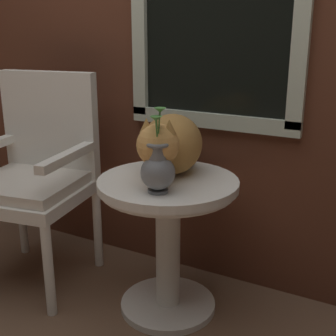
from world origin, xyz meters
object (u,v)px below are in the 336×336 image
at_px(wicker_chair, 37,169).
at_px(pewter_vase_with_ivy, 158,168).
at_px(wicker_side_table, 168,220).
at_px(cat, 170,144).

relative_size(wicker_chair, pewter_vase_with_ivy, 3.08).
xyz_separation_m(wicker_side_table, wicker_chair, (-0.71, -0.03, 0.13)).
bearing_deg(cat, wicker_side_table, -69.02).
relative_size(wicker_side_table, wicker_chair, 0.60).
bearing_deg(wicker_side_table, pewter_vase_with_ivy, -75.61).
distance_m(wicker_chair, pewter_vase_with_ivy, 0.78).
height_order(wicker_chair, pewter_vase_with_ivy, wicker_chair).
height_order(wicker_side_table, cat, cat).
height_order(cat, pewter_vase_with_ivy, pewter_vase_with_ivy).
relative_size(cat, pewter_vase_with_ivy, 1.90).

